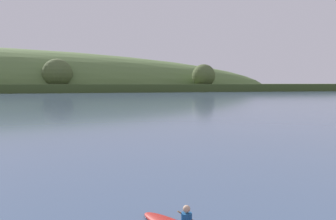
{
  "coord_description": "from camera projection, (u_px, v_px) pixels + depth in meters",
  "views": [
    {
      "loc": [
        -8.64,
        12.09,
        4.43
      ],
      "look_at": [
        1.71,
        41.93,
        1.96
      ],
      "focal_mm": 36.75,
      "sensor_mm": 36.0,
      "label": 1
    }
  ],
  "objects": []
}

